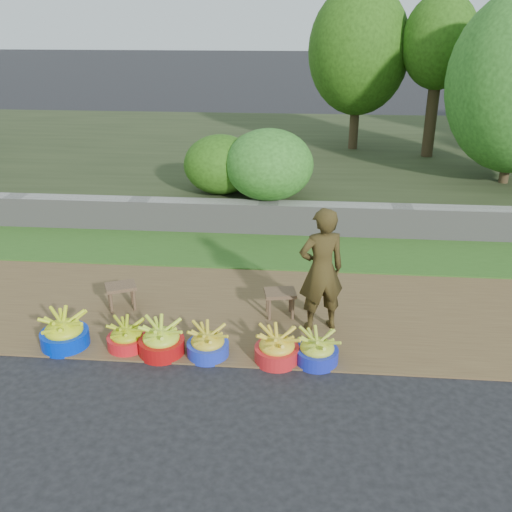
# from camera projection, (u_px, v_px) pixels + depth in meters

# --- Properties ---
(ground_plane) EXTENTS (120.00, 120.00, 0.00)m
(ground_plane) POSITION_uv_depth(u_px,v_px,m) (241.00, 368.00, 6.07)
(ground_plane) COLOR black
(ground_plane) RESTS_ON ground
(dirt_shoulder) EXTENTS (80.00, 2.50, 0.02)m
(dirt_shoulder) POSITION_uv_depth(u_px,v_px,m) (252.00, 311.00, 7.21)
(dirt_shoulder) COLOR brown
(dirt_shoulder) RESTS_ON ground
(grass_verge) EXTENTS (80.00, 1.50, 0.04)m
(grass_verge) POSITION_uv_depth(u_px,v_px,m) (264.00, 251.00, 9.04)
(grass_verge) COLOR #315E1E
(grass_verge) RESTS_ON ground
(retaining_wall) EXTENTS (80.00, 0.35, 0.55)m
(retaining_wall) POSITION_uv_depth(u_px,v_px,m) (268.00, 218.00, 9.72)
(retaining_wall) COLOR gray
(retaining_wall) RESTS_ON ground
(earth_bank) EXTENTS (80.00, 10.00, 0.50)m
(earth_bank) POSITION_uv_depth(u_px,v_px,m) (282.00, 155.00, 14.23)
(earth_bank) COLOR #2D371C
(earth_bank) RESTS_ON ground
(basin_a) EXTENTS (0.54, 0.54, 0.40)m
(basin_a) POSITION_uv_depth(u_px,v_px,m) (64.00, 332.00, 6.40)
(basin_a) COLOR #0029CB
(basin_a) RESTS_ON ground
(basin_b) EXTENTS (0.44, 0.44, 0.33)m
(basin_b) POSITION_uv_depth(u_px,v_px,m) (127.00, 337.00, 6.37)
(basin_b) COLOR red
(basin_b) RESTS_ON ground
(basin_c) EXTENTS (0.51, 0.51, 0.38)m
(basin_c) POSITION_uv_depth(u_px,v_px,m) (161.00, 340.00, 6.26)
(basin_c) COLOR #A60E0E
(basin_c) RESTS_ON ground
(basin_d) EXTENTS (0.46, 0.46, 0.34)m
(basin_d) POSITION_uv_depth(u_px,v_px,m) (208.00, 344.00, 6.23)
(basin_d) COLOR #1D32C3
(basin_d) RESTS_ON ground
(basin_e) EXTENTS (0.48, 0.48, 0.36)m
(basin_e) POSITION_uv_depth(u_px,v_px,m) (277.00, 348.00, 6.13)
(basin_e) COLOR red
(basin_e) RESTS_ON ground
(basin_f) EXTENTS (0.46, 0.46, 0.35)m
(basin_f) POSITION_uv_depth(u_px,v_px,m) (317.00, 350.00, 6.10)
(basin_f) COLOR #1827AE
(basin_f) RESTS_ON ground
(stool_left) EXTENTS (0.45, 0.41, 0.33)m
(stool_left) POSITION_uv_depth(u_px,v_px,m) (121.00, 290.00, 7.17)
(stool_left) COLOR brown
(stool_left) RESTS_ON dirt_shoulder
(stool_right) EXTENTS (0.42, 0.35, 0.33)m
(stool_right) POSITION_uv_depth(u_px,v_px,m) (280.00, 296.00, 6.99)
(stool_right) COLOR brown
(stool_right) RESTS_ON dirt_shoulder
(vendor_woman) EXTENTS (0.63, 0.52, 1.50)m
(vendor_woman) POSITION_uv_depth(u_px,v_px,m) (321.00, 270.00, 6.53)
(vendor_woman) COLOR black
(vendor_woman) RESTS_ON dirt_shoulder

